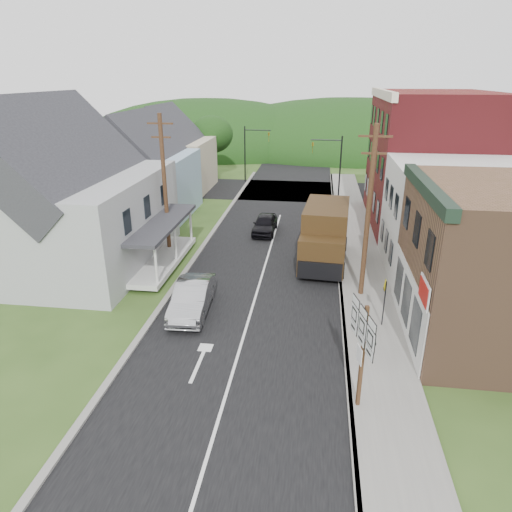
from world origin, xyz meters
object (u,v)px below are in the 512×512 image
at_px(dark_sedan, 265,224).
at_px(silver_sedan, 192,298).
at_px(delivery_van, 325,235).
at_px(route_sign_cluster, 362,343).
at_px(warning_sign, 385,296).

bearing_deg(dark_sedan, silver_sedan, -98.70).
xyz_separation_m(delivery_van, route_sign_cluster, (1.13, -13.51, 0.87)).
bearing_deg(silver_sedan, warning_sign, -5.31).
bearing_deg(delivery_van, warning_sign, -66.31).
xyz_separation_m(dark_sedan, delivery_van, (4.37, -5.35, 1.15)).
bearing_deg(warning_sign, silver_sedan, -162.62).
distance_m(dark_sedan, route_sign_cluster, 19.75).
height_order(silver_sedan, route_sign_cluster, route_sign_cluster).
bearing_deg(delivery_van, route_sign_cluster, -80.86).
xyz_separation_m(silver_sedan, route_sign_cluster, (7.65, -6.13, 1.94)).
height_order(delivery_van, warning_sign, delivery_van).
relative_size(silver_sedan, warning_sign, 1.97).
bearing_deg(silver_sedan, route_sign_cluster, -42.27).
height_order(silver_sedan, warning_sign, warning_sign).
bearing_deg(warning_sign, delivery_van, 128.49).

